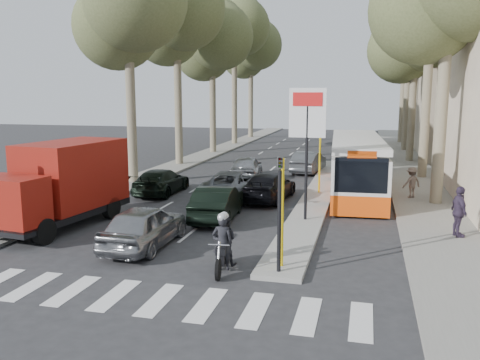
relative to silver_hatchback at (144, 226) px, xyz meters
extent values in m
plane|color=#28282B|center=(1.87, -0.24, -0.77)|extent=(120.00, 120.00, 0.00)
cube|color=gray|center=(10.47, 24.76, -0.71)|extent=(3.20, 70.00, 0.12)
cube|color=gray|center=(-6.13, 27.76, -0.71)|extent=(2.40, 64.00, 0.12)
cube|color=gray|center=(5.12, 10.76, -0.69)|extent=(1.50, 26.00, 0.16)
cylinder|color=yellow|center=(5.12, -1.24, 0.98)|extent=(0.10, 0.10, 3.50)
cylinder|color=yellow|center=(5.12, 4.76, 0.98)|extent=(0.10, 0.10, 3.50)
cylinder|color=yellow|center=(5.12, 10.76, 0.98)|extent=(0.10, 0.10, 3.50)
cylinder|color=black|center=(5.12, 4.76, 1.83)|extent=(0.12, 0.12, 5.20)
cube|color=white|center=(5.12, 4.76, 3.83)|extent=(1.50, 0.10, 2.00)
cube|color=red|center=(5.12, 4.70, 4.38)|extent=(1.20, 0.02, 0.55)
cylinder|color=black|center=(5.12, -1.74, 0.83)|extent=(0.12, 0.12, 3.20)
imported|color=black|center=(5.12, -1.74, 2.33)|extent=(0.16, 0.41, 1.00)
cylinder|color=#6B604C|center=(-6.13, 11.76, 3.43)|extent=(0.56, 0.56, 8.40)
sphere|color=#454F2C|center=(-7.13, 12.36, 8.53)|extent=(5.20, 5.20, 5.20)
cylinder|color=#6B604C|center=(-6.23, 19.76, 3.71)|extent=(0.56, 0.56, 8.96)
sphere|color=#454F2C|center=(-7.23, 20.36, 9.15)|extent=(5.20, 5.20, 5.20)
sphere|color=#454F2C|center=(-5.33, 18.96, 10.43)|extent=(5.80, 5.80, 5.80)
cylinder|color=#6B604C|center=(-6.03, 27.76, 3.29)|extent=(0.56, 0.56, 8.12)
sphere|color=#454F2C|center=(-7.03, 28.36, 8.22)|extent=(5.20, 5.20, 5.20)
sphere|color=#454F2C|center=(-5.13, 26.96, 9.38)|extent=(5.80, 5.80, 5.80)
sphere|color=#454F2C|center=(-5.83, 28.86, 10.54)|extent=(4.80, 4.80, 4.80)
cylinder|color=#6B604C|center=(-6.13, 35.76, 3.99)|extent=(0.56, 0.56, 9.52)
sphere|color=#454F2C|center=(-7.13, 36.36, 9.77)|extent=(5.20, 5.20, 5.20)
sphere|color=#454F2C|center=(-5.23, 34.96, 11.13)|extent=(5.80, 5.80, 5.80)
sphere|color=#454F2C|center=(-5.93, 36.86, 12.49)|extent=(4.80, 4.80, 4.80)
cylinder|color=#6B604C|center=(-6.23, 43.76, 3.57)|extent=(0.56, 0.56, 8.68)
sphere|color=#454F2C|center=(-7.23, 44.36, 8.84)|extent=(5.20, 5.20, 5.20)
sphere|color=#454F2C|center=(-5.33, 42.96, 10.08)|extent=(5.80, 5.80, 5.80)
sphere|color=#454F2C|center=(-6.03, 44.86, 11.32)|extent=(4.80, 4.80, 4.80)
cylinder|color=#6B604C|center=(10.87, 9.76, 3.43)|extent=(0.56, 0.56, 8.40)
sphere|color=#454F2C|center=(9.87, 10.36, 8.53)|extent=(5.20, 5.20, 5.20)
cylinder|color=#6B604C|center=(10.97, 17.76, 3.85)|extent=(0.56, 0.56, 9.24)
sphere|color=#454F2C|center=(9.97, 18.36, 9.46)|extent=(5.20, 5.20, 5.20)
cylinder|color=#6B604C|center=(10.77, 25.76, 3.15)|extent=(0.56, 0.56, 7.84)
sphere|color=#454F2C|center=(9.77, 26.36, 7.91)|extent=(5.20, 5.20, 5.20)
sphere|color=#454F2C|center=(11.67, 24.96, 9.03)|extent=(5.80, 5.80, 5.80)
sphere|color=#454F2C|center=(10.97, 26.86, 10.15)|extent=(4.80, 4.80, 4.80)
cylinder|color=#6B604C|center=(10.87, 33.76, 3.71)|extent=(0.56, 0.56, 8.96)
sphere|color=#454F2C|center=(9.87, 34.36, 9.15)|extent=(5.20, 5.20, 5.20)
sphere|color=#454F2C|center=(11.77, 32.96, 10.43)|extent=(5.80, 5.80, 5.80)
sphere|color=#454F2C|center=(11.07, 34.86, 11.71)|extent=(4.80, 4.80, 4.80)
cylinder|color=#6B604C|center=(10.97, 41.76, 3.43)|extent=(0.56, 0.56, 8.40)
sphere|color=#454F2C|center=(9.97, 42.36, 8.53)|extent=(5.20, 5.20, 5.20)
sphere|color=#454F2C|center=(11.87, 40.96, 9.73)|extent=(5.80, 5.80, 5.80)
sphere|color=#454F2C|center=(11.17, 42.86, 10.93)|extent=(4.80, 4.80, 4.80)
imported|color=gray|center=(0.00, 0.00, 0.00)|extent=(1.86, 4.51, 1.53)
imported|color=black|center=(1.37, 4.42, -0.03)|extent=(1.90, 4.58, 1.47)
imported|color=#53565B|center=(0.77, 9.03, -0.05)|extent=(2.46, 5.20, 1.43)
imported|color=black|center=(2.76, 8.86, -0.06)|extent=(2.34, 4.97, 1.40)
imported|color=gray|center=(0.18, 14.72, -0.01)|extent=(2.29, 4.63, 1.52)
imported|color=#54585D|center=(3.67, 18.45, -0.04)|extent=(2.07, 4.58, 1.46)
imported|color=black|center=(-3.20, 9.07, -0.09)|extent=(1.94, 4.70, 1.36)
cube|color=black|center=(-4.43, 1.63, -0.18)|extent=(3.13, 6.65, 0.27)
cylinder|color=black|center=(-3.64, -0.62, -0.28)|extent=(0.44, 0.99, 0.96)
cylinder|color=black|center=(-5.25, 3.67, -0.28)|extent=(0.44, 0.99, 0.96)
cylinder|color=black|center=(-3.13, 3.41, -0.28)|extent=(0.44, 0.99, 0.96)
cube|color=maroon|center=(-4.74, -0.81, 0.78)|extent=(2.52, 1.78, 1.82)
cube|color=maroon|center=(-4.33, 2.48, 1.32)|extent=(2.99, 4.76, 2.67)
cube|color=#F7500D|center=(6.98, 11.72, -0.21)|extent=(3.22, 11.79, 0.91)
cube|color=silver|center=(6.98, 11.72, 1.01)|extent=(3.22, 11.79, 1.52)
cube|color=black|center=(6.98, 11.72, 1.31)|extent=(3.21, 11.33, 0.86)
cube|color=silver|center=(6.98, 11.72, 2.12)|extent=(3.22, 11.79, 0.30)
cube|color=black|center=(7.33, 5.93, 1.16)|extent=(2.23, 0.19, 1.52)
cube|color=#F7500D|center=(7.33, 5.93, 2.05)|extent=(1.22, 0.13, 0.32)
cylinder|color=black|center=(6.06, 7.93, -0.31)|extent=(0.34, 0.99, 0.97)
cylinder|color=black|center=(8.35, 8.07, -0.31)|extent=(0.34, 0.99, 0.97)
cylinder|color=black|center=(5.63, 15.15, -0.31)|extent=(0.34, 0.99, 0.97)
cylinder|color=black|center=(7.92, 15.28, -0.31)|extent=(0.34, 0.99, 0.97)
cylinder|color=black|center=(3.46, -2.50, -0.44)|extent=(0.18, 0.65, 0.65)
cylinder|color=black|center=(3.28, -0.99, -0.44)|extent=(0.18, 0.65, 0.65)
cylinder|color=silver|center=(3.45, -2.43, -0.06)|extent=(0.11, 0.41, 0.81)
cube|color=black|center=(3.36, -1.69, -0.31)|extent=(0.31, 0.78, 0.30)
cube|color=black|center=(3.39, -1.89, -0.04)|extent=(0.36, 0.49, 0.22)
cube|color=black|center=(3.32, -1.39, -0.10)|extent=(0.36, 0.69, 0.12)
cylinder|color=silver|center=(3.44, -2.37, 0.27)|extent=(0.63, 0.12, 0.04)
imported|color=black|center=(3.36, -1.69, 0.13)|extent=(0.66, 0.48, 1.70)
imported|color=black|center=(3.31, -1.29, 0.08)|extent=(0.82, 0.52, 1.59)
sphere|color=#B2B2B7|center=(3.37, -1.74, 0.93)|extent=(0.28, 0.28, 0.28)
sphere|color=#B2B2B7|center=(3.32, -1.32, 0.87)|extent=(0.28, 0.28, 0.28)
imported|color=#3C2F46|center=(10.92, 3.66, 0.31)|extent=(0.82, 1.22, 1.90)
imported|color=#6E5D52|center=(9.80, 10.74, 0.14)|extent=(1.09, 0.94, 1.57)
camera|label=1|loc=(7.54, -16.04, 4.65)|focal=38.00mm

